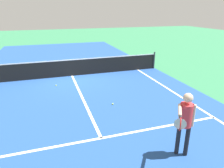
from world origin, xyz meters
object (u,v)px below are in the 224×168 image
(tennis_ball_near_net, at_px, (56,85))
(player_near, at_px, (185,118))
(tennis_ball_mid_court, at_px, (113,104))
(net, at_px, (72,68))

(tennis_ball_near_net, bearing_deg, player_near, -66.31)
(tennis_ball_mid_court, distance_m, tennis_ball_near_net, 3.54)
(net, distance_m, tennis_ball_near_net, 1.79)
(net, relative_size, tennis_ball_near_net, 159.62)
(tennis_ball_near_net, bearing_deg, net, 55.52)
(tennis_ball_mid_court, bearing_deg, tennis_ball_near_net, 124.58)
(net, bearing_deg, tennis_ball_mid_court, -76.63)
(tennis_ball_mid_court, xyz_separation_m, tennis_ball_near_net, (-2.01, 2.91, 0.00))
(player_near, xyz_separation_m, tennis_ball_near_net, (-2.77, 6.32, -1.05))
(net, height_order, player_near, player_near)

